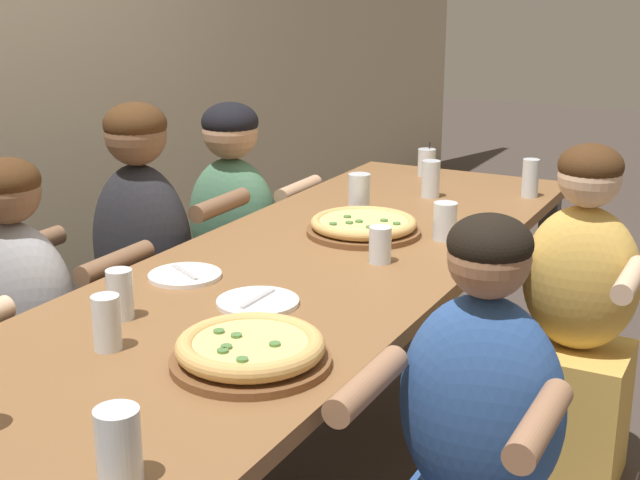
# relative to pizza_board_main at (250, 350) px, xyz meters

# --- Properties ---
(dining_table) EXTENTS (2.60, 0.86, 0.80)m
(dining_table) POSITION_rel_pizza_board_main_xyz_m (0.73, 0.22, -0.11)
(dining_table) COLOR brown
(dining_table) RESTS_ON ground
(pizza_board_main) EXTENTS (0.34, 0.34, 0.06)m
(pizza_board_main) POSITION_rel_pizza_board_main_xyz_m (0.00, 0.00, 0.00)
(pizza_board_main) COLOR brown
(pizza_board_main) RESTS_ON dining_table
(pizza_board_second) EXTENTS (0.36, 0.36, 0.05)m
(pizza_board_second) POSITION_rel_pizza_board_main_xyz_m (0.99, 0.20, -0.01)
(pizza_board_second) COLOR brown
(pizza_board_second) RESTS_ON dining_table
(empty_plate_a) EXTENTS (0.21, 0.21, 0.02)m
(empty_plate_a) POSITION_rel_pizza_board_main_xyz_m (0.31, 0.17, -0.03)
(empty_plate_a) COLOR white
(empty_plate_a) RESTS_ON dining_table
(empty_plate_b) EXTENTS (0.20, 0.20, 0.02)m
(empty_plate_b) POSITION_rel_pizza_board_main_xyz_m (0.39, 0.45, -0.03)
(empty_plate_b) COLOR white
(empty_plate_b) RESTS_ON dining_table
(cocktail_glass_blue) EXTENTS (0.07, 0.07, 0.14)m
(cocktail_glass_blue) POSITION_rel_pizza_board_main_xyz_m (1.88, 0.33, 0.02)
(cocktail_glass_blue) COLOR silver
(cocktail_glass_blue) RESTS_ON dining_table
(drinking_glass_b) EXTENTS (0.06, 0.06, 0.12)m
(drinking_glass_b) POSITION_rel_pizza_board_main_xyz_m (-0.07, 0.32, 0.02)
(drinking_glass_b) COLOR silver
(drinking_glass_b) RESTS_ON dining_table
(drinking_glass_c) EXTENTS (0.06, 0.06, 0.12)m
(drinking_glass_c) POSITION_rel_pizza_board_main_xyz_m (0.08, 0.41, 0.02)
(drinking_glass_c) COLOR silver
(drinking_glass_c) RESTS_ON dining_table
(drinking_glass_d) EXTENTS (0.07, 0.07, 0.12)m
(drinking_glass_d) POSITION_rel_pizza_board_main_xyz_m (1.06, -0.04, 0.02)
(drinking_glass_d) COLOR silver
(drinking_glass_d) RESTS_ON dining_table
(drinking_glass_e) EXTENTS (0.07, 0.07, 0.14)m
(drinking_glass_e) POSITION_rel_pizza_board_main_xyz_m (1.55, 0.19, 0.03)
(drinking_glass_e) COLOR silver
(drinking_glass_e) RESTS_ON dining_table
(drinking_glass_f) EXTENTS (0.06, 0.06, 0.14)m
(drinking_glass_f) POSITION_rel_pizza_board_main_xyz_m (1.72, -0.13, 0.03)
(drinking_glass_f) COLOR silver
(drinking_glass_f) RESTS_ON dining_table
(drinking_glass_g) EXTENTS (0.08, 0.08, 0.14)m
(drinking_glass_g) POSITION_rel_pizza_board_main_xyz_m (1.22, 0.33, 0.03)
(drinking_glass_g) COLOR silver
(drinking_glass_g) RESTS_ON dining_table
(drinking_glass_h) EXTENTS (0.06, 0.06, 0.10)m
(drinking_glass_h) POSITION_rel_pizza_board_main_xyz_m (0.76, 0.04, 0.01)
(drinking_glass_h) COLOR silver
(drinking_glass_h) RESTS_ON dining_table
(drinking_glass_i) EXTENTS (0.07, 0.07, 0.13)m
(drinking_glass_i) POSITION_rel_pizza_board_main_xyz_m (-0.48, -0.05, 0.02)
(drinking_glass_i) COLOR silver
(drinking_glass_i) RESTS_ON dining_table
(diner_far_center) EXTENTS (0.51, 0.40, 1.20)m
(diner_far_center) POSITION_rel_pizza_board_main_xyz_m (0.73, 0.87, -0.28)
(diner_far_center) COLOR #232328
(diner_far_center) RESTS_ON ground
(diner_near_midright) EXTENTS (0.51, 0.40, 1.10)m
(diner_near_midright) POSITION_rel_pizza_board_main_xyz_m (1.21, -0.43, -0.33)
(diner_near_midright) COLOR gold
(diner_near_midright) RESTS_ON ground
(diner_far_midleft) EXTENTS (0.51, 0.40, 1.12)m
(diner_far_midleft) POSITION_rel_pizza_board_main_xyz_m (0.20, 0.87, -0.32)
(diner_far_midleft) COLOR #99999E
(diner_far_midleft) RESTS_ON ground
(diner_far_midright) EXTENTS (0.51, 0.40, 1.13)m
(diner_far_midright) POSITION_rel_pizza_board_main_xyz_m (1.26, 0.87, -0.30)
(diner_far_midright) COLOR #477556
(diner_far_midright) RESTS_ON ground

